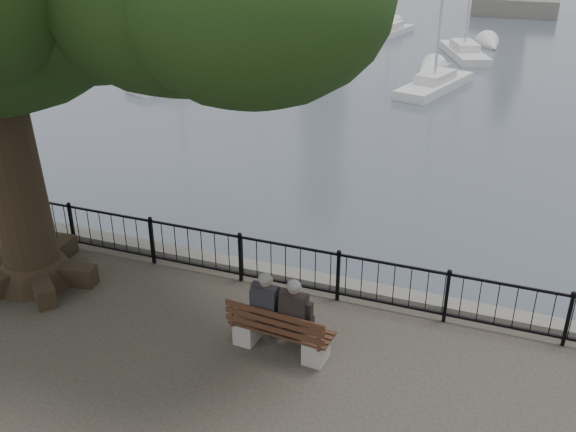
% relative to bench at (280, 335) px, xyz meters
% --- Properties ---
extents(harbor, '(260.00, 260.00, 1.20)m').
position_rel_bench_xyz_m(harbor, '(-0.55, 2.34, -0.83)').
color(harbor, '#615E58').
rests_on(harbor, ground).
extents(railing, '(22.06, 0.06, 1.00)m').
position_rel_bench_xyz_m(railing, '(-0.55, 1.84, 0.23)').
color(railing, black).
rests_on(railing, ground).
extents(bench, '(1.80, 0.67, 0.93)m').
position_rel_bench_xyz_m(bench, '(0.00, 0.00, 0.00)').
color(bench, gray).
rests_on(bench, ground).
extents(person_left, '(0.45, 0.75, 1.48)m').
position_rel_bench_xyz_m(person_left, '(-0.23, 0.12, 0.36)').
color(person_left, black).
rests_on(person_left, ground).
extents(person_right, '(0.45, 0.75, 1.48)m').
position_rel_bench_xyz_m(person_right, '(0.28, 0.08, 0.36)').
color(person_right, black).
rests_on(person_right, ground).
extents(sailboat_a, '(3.65, 5.69, 9.97)m').
position_rel_bench_xyz_m(sailboat_a, '(-12.37, 18.84, -1.03)').
color(sailboat_a, silver).
rests_on(sailboat_a, ground).
extents(sailboat_b, '(3.01, 5.81, 11.19)m').
position_rel_bench_xyz_m(sailboat_b, '(-0.82, 22.17, -1.00)').
color(sailboat_b, silver).
rests_on(sailboat_b, ground).
extents(sailboat_e, '(1.72, 5.31, 12.20)m').
position_rel_bench_xyz_m(sailboat_e, '(-13.00, 30.18, -0.96)').
color(sailboat_e, silver).
rests_on(sailboat_e, ground).
extents(sailboat_f, '(3.60, 5.99, 11.38)m').
position_rel_bench_xyz_m(sailboat_f, '(-0.43, 30.30, -1.00)').
color(sailboat_f, silver).
rests_on(sailboat_f, ground).
extents(sailboat_h, '(2.41, 5.09, 11.46)m').
position_rel_bench_xyz_m(sailboat_h, '(-5.91, 35.87, -0.97)').
color(sailboat_h, silver).
rests_on(sailboat_h, ground).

